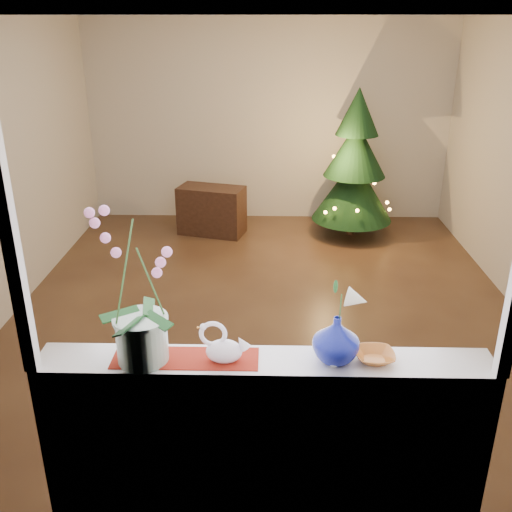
{
  "coord_description": "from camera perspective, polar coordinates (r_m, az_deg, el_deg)",
  "views": [
    {
      "loc": [
        0.01,
        -4.69,
        2.43
      ],
      "look_at": [
        -0.07,
        -1.4,
        1.05
      ],
      "focal_mm": 40.0,
      "sensor_mm": 36.0,
      "label": 1
    }
  ],
  "objects": [
    {
      "name": "amber_dish",
      "position": [
        2.81,
        11.78,
        -9.86
      ],
      "size": [
        0.16,
        0.16,
        0.04
      ],
      "primitive_type": "imported",
      "rotation": [
        0.0,
        0.0,
        0.03
      ],
      "color": "#AC5F23",
      "rests_on": "windowsill"
    },
    {
      "name": "wall_back",
      "position": [
        7.27,
        1.28,
        14.15
      ],
      "size": [
        4.5,
        0.1,
        2.7
      ],
      "primitive_type": "cube",
      "color": "#BEB5A6",
      "rests_on": "ground"
    },
    {
      "name": "side_table",
      "position": [
        6.91,
        -4.45,
        4.56
      ],
      "size": [
        0.84,
        0.58,
        0.58
      ],
      "primitive_type": "cube",
      "rotation": [
        0.0,
        0.0,
        -0.27
      ],
      "color": "black",
      "rests_on": "ground"
    },
    {
      "name": "paperweight",
      "position": [
        2.73,
        7.82,
        -10.3
      ],
      "size": [
        0.08,
        0.08,
        0.07
      ],
      "primitive_type": "sphere",
      "rotation": [
        0.0,
        0.0,
        -0.28
      ],
      "color": "silver",
      "rests_on": "windowsill"
    },
    {
      "name": "ground",
      "position": [
        5.28,
        1.07,
        -4.68
      ],
      "size": [
        5.0,
        5.0,
        0.0
      ],
      "primitive_type": "plane",
      "color": "#362116",
      "rests_on": "ground"
    },
    {
      "name": "runner",
      "position": [
        2.8,
        -7.05,
        -10.11
      ],
      "size": [
        0.7,
        0.2,
        0.01
      ],
      "primitive_type": "cube",
      "color": "maroon",
      "rests_on": "windowsill"
    },
    {
      "name": "xmas_tree",
      "position": [
        6.78,
        9.84,
        9.04
      ],
      "size": [
        1.24,
        1.24,
        1.73
      ],
      "primitive_type": null,
      "rotation": [
        0.0,
        0.0,
        0.39
      ],
      "color": "black",
      "rests_on": "ground"
    },
    {
      "name": "orchid_pot",
      "position": [
        2.63,
        -11.78,
        -3.16
      ],
      "size": [
        0.28,
        0.28,
        0.76
      ],
      "primitive_type": null,
      "rotation": [
        0.0,
        0.0,
        -0.08
      ],
      "color": "beige",
      "rests_on": "windowsill"
    },
    {
      "name": "window_frame",
      "position": [
        2.34,
        0.98,
        4.52
      ],
      "size": [
        2.22,
        0.06,
        1.6
      ],
      "primitive_type": null,
      "color": "white",
      "rests_on": "windowsill"
    },
    {
      "name": "wall_front",
      "position": [
        2.44,
        0.92,
        -3.53
      ],
      "size": [
        4.5,
        0.1,
        2.7
      ],
      "primitive_type": "cube",
      "color": "#BEB5A6",
      "rests_on": "ground"
    },
    {
      "name": "windowsill",
      "position": [
        2.78,
        0.88,
        -10.68
      ],
      "size": [
        2.2,
        0.26,
        0.04
      ],
      "primitive_type": "cube",
      "color": "white",
      "rests_on": "window_apron"
    },
    {
      "name": "window_apron",
      "position": [
        2.99,
        0.81,
        -19.02
      ],
      "size": [
        2.2,
        0.08,
        0.88
      ],
      "primitive_type": "cube",
      "color": "white",
      "rests_on": "ground"
    },
    {
      "name": "blue_vase",
      "position": [
        2.72,
        8.04,
        -7.93
      ],
      "size": [
        0.34,
        0.34,
        0.27
      ],
      "primitive_type": "imported",
      "rotation": [
        0.0,
        0.0,
        -0.41
      ],
      "color": "#070E60",
      "rests_on": "windowsill"
    },
    {
      "name": "lily",
      "position": [
        2.61,
        8.32,
        -3.5
      ],
      "size": [
        0.15,
        0.08,
        0.2
      ],
      "primitive_type": null,
      "color": "beige",
      "rests_on": "blue_vase"
    },
    {
      "name": "swan",
      "position": [
        2.71,
        -3.23,
        -8.68
      ],
      "size": [
        0.25,
        0.14,
        0.2
      ],
      "primitive_type": null,
      "rotation": [
        0.0,
        0.0,
        -0.12
      ],
      "color": "white",
      "rests_on": "windowsill"
    },
    {
      "name": "wall_left",
      "position": [
        5.32,
        -24.16,
        9.03
      ],
      "size": [
        0.1,
        5.0,
        2.7
      ],
      "primitive_type": "cube",
      "color": "#BEB5A6",
      "rests_on": "ground"
    }
  ]
}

